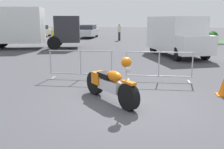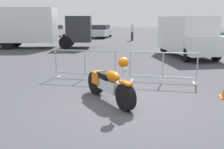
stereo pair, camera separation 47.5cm
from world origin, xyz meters
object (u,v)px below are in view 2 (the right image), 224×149
(motorcycle, at_px, (109,83))
(parked_car_silver, at_px, (101,31))
(parked_car_white, at_px, (54,31))
(crowd_barrier_near, at_px, (85,64))
(pedestrian, at_px, (132,31))
(delivery_van, at_px, (187,35))
(box_truck, at_px, (34,26))
(crowd_barrier_far, at_px, (163,67))
(parked_car_yellow, at_px, (78,31))

(motorcycle, xyz_separation_m, parked_car_silver, (-5.69, 22.38, 0.26))
(motorcycle, distance_m, parked_car_white, 25.73)
(crowd_barrier_near, distance_m, pedestrian, 16.80)
(crowd_barrier_near, distance_m, delivery_van, 7.89)
(box_truck, bearing_deg, parked_car_silver, 63.80)
(parked_car_white, bearing_deg, parked_car_silver, -93.98)
(crowd_barrier_near, height_order, parked_car_silver, parked_car_silver)
(pedestrian, bearing_deg, crowd_barrier_far, 103.24)
(motorcycle, bearing_deg, parked_car_white, 165.80)
(crowd_barrier_near, distance_m, crowd_barrier_far, 2.82)
(motorcycle, height_order, parked_car_yellow, parked_car_yellow)
(parked_car_yellow, bearing_deg, box_truck, -176.73)
(box_truck, bearing_deg, pedestrian, 36.99)
(crowd_barrier_near, relative_size, parked_car_silver, 0.54)
(crowd_barrier_far, xyz_separation_m, parked_car_white, (-13.21, 20.52, 0.16))
(box_truck, distance_m, parked_car_yellow, 11.78)
(delivery_van, bearing_deg, parked_car_yellow, -160.30)
(parked_car_yellow, bearing_deg, pedestrian, -117.85)
(delivery_van, bearing_deg, parked_car_silver, -167.53)
(crowd_barrier_near, xyz_separation_m, parked_car_yellow, (-7.34, 20.62, 0.15))
(parked_car_silver, xyz_separation_m, pedestrian, (4.01, -3.24, 0.17))
(crowd_barrier_far, height_order, parked_car_white, parked_car_white)
(motorcycle, distance_m, crowd_barrier_far, 2.74)
(parked_car_yellow, bearing_deg, parked_car_silver, -100.20)
(parked_car_white, distance_m, pedestrian, 10.79)
(delivery_van, bearing_deg, crowd_barrier_near, -51.74)
(delivery_van, xyz_separation_m, pedestrian, (-4.43, 10.13, -0.32))
(crowd_barrier_near, bearing_deg, parked_car_white, 116.86)
(crowd_barrier_far, xyz_separation_m, parked_car_yellow, (-10.15, 20.62, 0.15))
(motorcycle, distance_m, pedestrian, 19.22)
(parked_car_white, height_order, pedestrian, pedestrian)
(motorcycle, xyz_separation_m, parked_car_yellow, (-8.74, 22.96, 0.21))
(crowd_barrier_near, relative_size, box_truck, 0.30)
(motorcycle, bearing_deg, parked_car_silver, 152.77)
(delivery_van, relative_size, pedestrian, 3.17)
(parked_car_yellow, distance_m, pedestrian, 8.03)
(crowd_barrier_far, distance_m, box_truck, 13.12)
(crowd_barrier_near, height_order, parked_car_yellow, parked_car_yellow)
(crowd_barrier_near, bearing_deg, crowd_barrier_far, 0.00)
(delivery_van, bearing_deg, box_truck, -121.25)
(box_truck, xyz_separation_m, parked_car_silver, (2.50, 11.15, -0.88))
(motorcycle, distance_m, delivery_van, 9.45)
(pedestrian, bearing_deg, box_truck, 53.40)
(crowd_barrier_far, bearing_deg, crowd_barrier_near, 180.00)
(parked_car_yellow, height_order, pedestrian, pedestrian)
(delivery_van, height_order, parked_car_silver, delivery_van)
(delivery_van, distance_m, parked_car_yellow, 18.08)
(box_truck, bearing_deg, crowd_barrier_far, -56.39)
(box_truck, relative_size, parked_car_white, 1.93)
(crowd_barrier_far, height_order, parked_car_yellow, parked_car_yellow)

